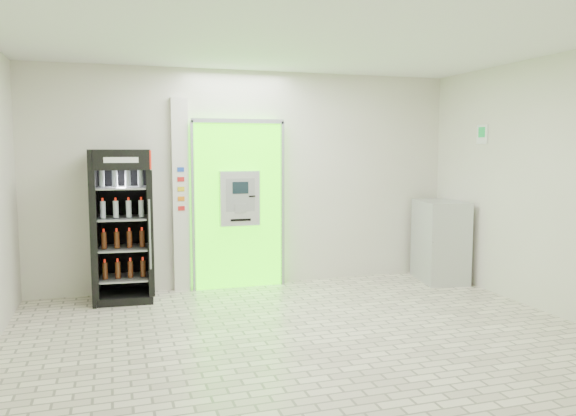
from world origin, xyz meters
name	(u,v)px	position (x,y,z in m)	size (l,w,h in m)	color
ground	(310,340)	(0.00, 0.00, 0.00)	(6.00, 6.00, 0.00)	beige
room_shell	(311,157)	(0.00, 0.00, 1.84)	(6.00, 6.00, 6.00)	silver
atm_assembly	(238,203)	(-0.20, 2.41, 1.17)	(1.30, 0.24, 2.33)	#3AFF04
pillar	(181,195)	(-0.98, 2.45, 1.30)	(0.22, 0.11, 2.60)	silver
beverage_cooler	(123,228)	(-1.75, 2.18, 0.92)	(0.77, 0.71, 1.92)	black
steel_cabinet	(440,241)	(2.70, 1.90, 0.59)	(0.75, 0.97, 1.17)	#B7BABF
exit_sign	(482,134)	(2.99, 1.40, 2.12)	(0.02, 0.22, 0.26)	white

